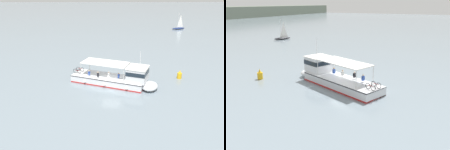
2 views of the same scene
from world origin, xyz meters
The scene contains 4 objects.
ground_plane centered at (0.00, 0.00, 0.00)m, with size 400.00×400.00×0.00m, color gray.
ferry_main centered at (-0.84, 0.99, 1.02)m, with size 7.59×12.95×5.32m.
sailboat_horizon_east centered at (27.25, 31.15, 0.54)m, with size 4.95×3.28×5.40m.
channel_buoy centered at (-3.25, 10.59, 0.57)m, with size 0.70×0.70×1.40m.
Camera 2 is at (-26.38, -12.30, 9.76)m, focal length 38.95 mm.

